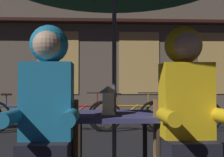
# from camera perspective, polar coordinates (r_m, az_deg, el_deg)

# --- Properties ---
(cafe_table) EXTENTS (0.72, 0.72, 0.74)m
(cafe_table) POSITION_cam_1_polar(r_m,az_deg,el_deg) (2.31, 0.48, -9.84)
(cafe_table) COLOR navy
(cafe_table) RESTS_ON ground_plane
(lantern) EXTENTS (0.11, 0.11, 0.23)m
(lantern) POSITION_cam_1_polar(r_m,az_deg,el_deg) (2.19, -0.82, -4.43)
(lantern) COLOR white
(lantern) RESTS_ON cafe_table
(chair_left) EXTENTS (0.40, 0.40, 0.87)m
(chair_left) POSITION_cam_1_polar(r_m,az_deg,el_deg) (2.01, -13.25, -15.41)
(chair_left) COLOR olive
(chair_left) RESTS_ON ground_plane
(chair_right) EXTENTS (0.40, 0.40, 0.87)m
(chair_right) POSITION_cam_1_polar(r_m,az_deg,el_deg) (2.07, 14.99, -14.99)
(chair_right) COLOR olive
(chair_right) RESTS_ON ground_plane
(person_left_hooded) EXTENTS (0.45, 0.56, 1.40)m
(person_left_hooded) POSITION_cam_1_polar(r_m,az_deg,el_deg) (1.90, -13.49, -5.28)
(person_left_hooded) COLOR black
(person_left_hooded) RESTS_ON ground_plane
(person_right_hooded) EXTENTS (0.45, 0.56, 1.40)m
(person_right_hooded) POSITION_cam_1_polar(r_m,az_deg,el_deg) (1.96, 15.42, -5.15)
(person_right_hooded) COLOR black
(person_right_hooded) RESTS_ON ground_plane
(shopfront_building) EXTENTS (10.00, 0.93, 6.20)m
(shopfront_building) POSITION_cam_1_polar(r_m,az_deg,el_deg) (7.97, -2.73, 13.86)
(shopfront_building) COLOR #6B5B4C
(shopfront_building) RESTS_ON ground_plane
(bicycle_second) EXTENTS (1.68, 0.18, 0.84)m
(bicycle_second) POSITION_cam_1_polar(r_m,az_deg,el_deg) (6.03, -18.65, -7.43)
(bicycle_second) COLOR black
(bicycle_second) RESTS_ON ground_plane
(bicycle_third) EXTENTS (1.68, 0.08, 0.84)m
(bicycle_third) POSITION_cam_1_polar(r_m,az_deg,el_deg) (5.88, -6.99, -7.65)
(bicycle_third) COLOR black
(bicycle_third) RESTS_ON ground_plane
(bicycle_fourth) EXTENTS (1.68, 0.15, 0.84)m
(bicycle_fourth) POSITION_cam_1_polar(r_m,az_deg,el_deg) (5.85, 3.79, -7.70)
(bicycle_fourth) COLOR black
(bicycle_fourth) RESTS_ON ground_plane
(bicycle_fifth) EXTENTS (1.68, 0.20, 0.84)m
(bicycle_fifth) POSITION_cam_1_polar(r_m,az_deg,el_deg) (6.12, 14.66, -7.37)
(bicycle_fifth) COLOR black
(bicycle_fifth) RESTS_ON ground_plane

